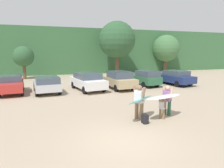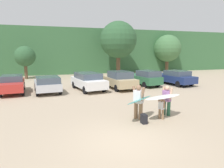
{
  "view_description": "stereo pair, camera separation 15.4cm",
  "coord_description": "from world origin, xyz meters",
  "px_view_note": "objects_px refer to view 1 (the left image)",
  "views": [
    {
      "loc": [
        -2.83,
        -6.79,
        3.4
      ],
      "look_at": [
        1.46,
        6.04,
        1.23
      ],
      "focal_mm": 32.37,
      "sensor_mm": 36.0,
      "label": 1
    },
    {
      "loc": [
        -2.68,
        -6.84,
        3.4
      ],
      "look_at": [
        1.46,
        6.04,
        1.23
      ],
      "focal_mm": 32.37,
      "sensor_mm": 36.0,
      "label": 2
    }
  ],
  "objects_px": {
    "surfboard_white": "(164,97)",
    "backpack_dropped": "(145,119)",
    "parked_car_forest_green": "(143,78)",
    "parked_car_navy": "(174,77)",
    "parked_car_tan": "(118,80)",
    "parked_car_red": "(12,84)",
    "surfboard_teal": "(141,100)",
    "person_adult": "(139,100)",
    "parked_car_silver": "(47,84)",
    "person_child": "(162,107)",
    "person_companion": "(167,98)",
    "parked_car_white": "(88,81)"
  },
  "relations": [
    {
      "from": "parked_car_red",
      "to": "person_child",
      "type": "distance_m",
      "value": 12.59
    },
    {
      "from": "parked_car_silver",
      "to": "person_child",
      "type": "relative_size",
      "value": 3.83
    },
    {
      "from": "parked_car_silver",
      "to": "parked_car_tan",
      "type": "height_order",
      "value": "parked_car_tan"
    },
    {
      "from": "surfboard_white",
      "to": "backpack_dropped",
      "type": "xyz_separation_m",
      "value": [
        -1.15,
        -0.22,
        -0.95
      ]
    },
    {
      "from": "parked_car_navy",
      "to": "person_companion",
      "type": "height_order",
      "value": "person_companion"
    },
    {
      "from": "surfboard_teal",
      "to": "surfboard_white",
      "type": "relative_size",
      "value": 0.87
    },
    {
      "from": "parked_car_white",
      "to": "backpack_dropped",
      "type": "bearing_deg",
      "value": 175.42
    },
    {
      "from": "person_child",
      "to": "parked_car_navy",
      "type": "bearing_deg",
      "value": -155.17
    },
    {
      "from": "surfboard_white",
      "to": "backpack_dropped",
      "type": "distance_m",
      "value": 1.51
    },
    {
      "from": "parked_car_red",
      "to": "parked_car_silver",
      "type": "bearing_deg",
      "value": -110.42
    },
    {
      "from": "surfboard_teal",
      "to": "surfboard_white",
      "type": "xyz_separation_m",
      "value": [
        1.13,
        -0.31,
        0.14
      ]
    },
    {
      "from": "parked_car_forest_green",
      "to": "person_adult",
      "type": "distance_m",
      "value": 10.48
    },
    {
      "from": "parked_car_navy",
      "to": "person_adult",
      "type": "height_order",
      "value": "person_adult"
    },
    {
      "from": "parked_car_white",
      "to": "parked_car_tan",
      "type": "xyz_separation_m",
      "value": [
        2.84,
        -0.06,
        -0.01
      ]
    },
    {
      "from": "person_adult",
      "to": "surfboard_white",
      "type": "relative_size",
      "value": 0.72
    },
    {
      "from": "backpack_dropped",
      "to": "person_child",
      "type": "bearing_deg",
      "value": 16.27
    },
    {
      "from": "parked_car_silver",
      "to": "parked_car_forest_green",
      "type": "distance_m",
      "value": 9.34
    },
    {
      "from": "parked_car_tan",
      "to": "surfboard_white",
      "type": "bearing_deg",
      "value": 169.06
    },
    {
      "from": "parked_car_silver",
      "to": "person_companion",
      "type": "bearing_deg",
      "value": -148.52
    },
    {
      "from": "parked_car_white",
      "to": "parked_car_tan",
      "type": "distance_m",
      "value": 2.84
    },
    {
      "from": "parked_car_navy",
      "to": "parked_car_silver",
      "type": "bearing_deg",
      "value": 83.51
    },
    {
      "from": "parked_car_silver",
      "to": "person_child",
      "type": "bearing_deg",
      "value": -152.79
    },
    {
      "from": "person_adult",
      "to": "backpack_dropped",
      "type": "distance_m",
      "value": 1.02
    },
    {
      "from": "parked_car_red",
      "to": "parked_car_white",
      "type": "relative_size",
      "value": 0.93
    },
    {
      "from": "backpack_dropped",
      "to": "parked_car_tan",
      "type": "bearing_deg",
      "value": 77.81
    },
    {
      "from": "parked_car_forest_green",
      "to": "backpack_dropped",
      "type": "distance_m",
      "value": 11.09
    },
    {
      "from": "person_adult",
      "to": "surfboard_white",
      "type": "bearing_deg",
      "value": 130.87
    },
    {
      "from": "parked_car_silver",
      "to": "backpack_dropped",
      "type": "xyz_separation_m",
      "value": [
        4.34,
        -9.08,
        -0.54
      ]
    },
    {
      "from": "parked_car_tan",
      "to": "surfboard_white",
      "type": "relative_size",
      "value": 1.99
    },
    {
      "from": "parked_car_forest_green",
      "to": "backpack_dropped",
      "type": "relative_size",
      "value": 10.29
    },
    {
      "from": "parked_car_white",
      "to": "parked_car_tan",
      "type": "bearing_deg",
      "value": -101.1
    },
    {
      "from": "parked_car_navy",
      "to": "person_child",
      "type": "bearing_deg",
      "value": 133.35
    },
    {
      "from": "parked_car_forest_green",
      "to": "surfboard_white",
      "type": "xyz_separation_m",
      "value": [
        -3.81,
        -9.69,
        0.38
      ]
    },
    {
      "from": "parked_car_silver",
      "to": "surfboard_white",
      "type": "bearing_deg",
      "value": -153.08
    },
    {
      "from": "person_child",
      "to": "person_companion",
      "type": "bearing_deg",
      "value": -168.83
    },
    {
      "from": "parked_car_white",
      "to": "person_adult",
      "type": "height_order",
      "value": "person_adult"
    },
    {
      "from": "parked_car_white",
      "to": "person_adult",
      "type": "bearing_deg",
      "value": 175.92
    },
    {
      "from": "parked_car_red",
      "to": "parked_car_tan",
      "type": "distance_m",
      "value": 9.09
    },
    {
      "from": "parked_car_forest_green",
      "to": "parked_car_navy",
      "type": "xyz_separation_m",
      "value": [
        3.38,
        -0.33,
        -0.03
      ]
    },
    {
      "from": "parked_car_forest_green",
      "to": "parked_car_navy",
      "type": "relative_size",
      "value": 0.95
    },
    {
      "from": "parked_car_silver",
      "to": "person_adult",
      "type": "bearing_deg",
      "value": -157.49
    },
    {
      "from": "parked_car_tan",
      "to": "parked_car_silver",
      "type": "bearing_deg",
      "value": 85.62
    },
    {
      "from": "parked_car_silver",
      "to": "parked_car_navy",
      "type": "distance_m",
      "value": 12.69
    },
    {
      "from": "parked_car_red",
      "to": "surfboard_teal",
      "type": "relative_size",
      "value": 2.07
    },
    {
      "from": "surfboard_teal",
      "to": "person_companion",
      "type": "bearing_deg",
      "value": 153.27
    },
    {
      "from": "person_companion",
      "to": "person_adult",
      "type": "bearing_deg",
      "value": -22.71
    },
    {
      "from": "surfboard_white",
      "to": "parked_car_red",
      "type": "bearing_deg",
      "value": -65.54
    },
    {
      "from": "person_child",
      "to": "backpack_dropped",
      "type": "distance_m",
      "value": 1.25
    },
    {
      "from": "parked_car_tan",
      "to": "parked_car_navy",
      "type": "xyz_separation_m",
      "value": [
        6.35,
        0.35,
        -0.05
      ]
    },
    {
      "from": "surfboard_white",
      "to": "backpack_dropped",
      "type": "bearing_deg",
      "value": -5.42
    }
  ]
}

